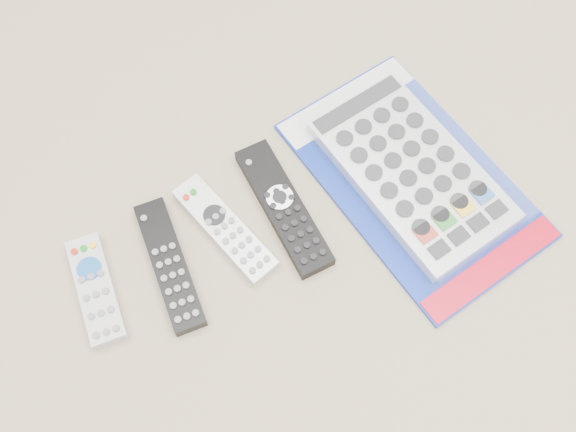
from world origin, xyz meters
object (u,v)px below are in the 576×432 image
remote_slim_black (170,265)px  jumbo_remote_packaged (412,170)px  remote_small_grey (96,290)px  remote_silver_dvd (225,229)px  remote_large_black (284,208)px

remote_slim_black → jumbo_remote_packaged: bearing=0.7°
remote_small_grey → remote_slim_black: bearing=-0.9°
remote_silver_dvd → jumbo_remote_packaged: size_ratio=0.48×
remote_slim_black → remote_large_black: 0.17m
remote_slim_black → remote_silver_dvd: (0.09, 0.01, -0.00)m
remote_small_grey → remote_large_black: size_ratio=0.74×
jumbo_remote_packaged → remote_silver_dvd: bearing=163.2°
remote_silver_dvd → jumbo_remote_packaged: jumbo_remote_packaged is taller
remote_silver_dvd → remote_slim_black: bearing=175.1°
remote_slim_black → remote_silver_dvd: bearing=14.7°
remote_large_black → jumbo_remote_packaged: 0.19m
remote_silver_dvd → remote_large_black: 0.08m
remote_small_grey → remote_silver_dvd: remote_small_grey is taller
remote_small_grey → jumbo_remote_packaged: bearing=1.0°
remote_slim_black → jumbo_remote_packaged: size_ratio=0.51×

